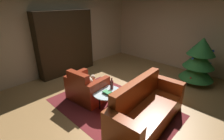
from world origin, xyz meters
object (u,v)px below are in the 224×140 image
object	(u,v)px
armchair_red	(87,89)
bottle_on_table	(112,85)
couch_red	(146,110)
coffee_table	(107,94)
decorated_tree	(199,61)
bookshelf_unit	(69,42)
book_stack_on_table	(107,92)

from	to	relation	value
armchair_red	bottle_on_table	bearing A→B (deg)	24.09
couch_red	coffee_table	size ratio (longest dim) A/B	2.99
coffee_table	decorated_tree	world-z (taller)	decorated_tree
decorated_tree	bottle_on_table	bearing A→B (deg)	-112.67
bookshelf_unit	bottle_on_table	size ratio (longest dim) A/B	7.42
bookshelf_unit	armchair_red	world-z (taller)	bookshelf_unit
armchair_red	book_stack_on_table	distance (m)	0.72
book_stack_on_table	decorated_tree	xyz separation A→B (m)	(1.00, 2.80, 0.27)
bookshelf_unit	coffee_table	bearing A→B (deg)	-14.52
armchair_red	book_stack_on_table	size ratio (longest dim) A/B	4.43
bookshelf_unit	coffee_table	distance (m)	2.67
coffee_table	decorated_tree	size ratio (longest dim) A/B	0.48
bookshelf_unit	decorated_tree	size ratio (longest dim) A/B	1.47
couch_red	decorated_tree	xyz separation A→B (m)	(0.12, 2.56, 0.42)
couch_red	decorated_tree	distance (m)	2.60
armchair_red	couch_red	bearing A→B (deg)	10.25
book_stack_on_table	bottle_on_table	size ratio (longest dim) A/B	0.80
couch_red	coffee_table	xyz separation A→B (m)	(-0.92, -0.19, 0.08)
book_stack_on_table	decorated_tree	distance (m)	2.98
armchair_red	decorated_tree	bearing A→B (deg)	59.28
armchair_red	couch_red	xyz separation A→B (m)	(1.58, 0.29, 0.01)
book_stack_on_table	bottle_on_table	bearing A→B (deg)	109.38
book_stack_on_table	coffee_table	bearing A→B (deg)	136.25
coffee_table	bottle_on_table	bearing A→B (deg)	100.99
armchair_red	decorated_tree	xyz separation A→B (m)	(1.69, 2.85, 0.43)
couch_red	book_stack_on_table	distance (m)	0.92
coffee_table	book_stack_on_table	size ratio (longest dim) A/B	3.03
coffee_table	bottle_on_table	world-z (taller)	bottle_on_table
bookshelf_unit	decorated_tree	bearing A→B (deg)	30.77
coffee_table	bookshelf_unit	bearing A→B (deg)	165.48
armchair_red	coffee_table	size ratio (longest dim) A/B	1.46
bookshelf_unit	bottle_on_table	bearing A→B (deg)	-10.68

